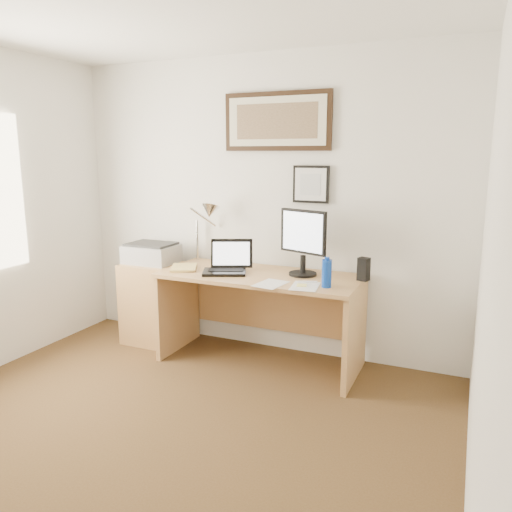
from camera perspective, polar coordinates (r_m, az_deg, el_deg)
The scene contains 19 objects.
floor at distance 3.06m, azimuth -15.62°, elevation -22.42°, with size 4.00×4.00×0.00m, color #4A321A.
wall_back at distance 4.29m, azimuth 0.58°, elevation 5.69°, with size 3.50×0.02×2.50m, color white.
wall_right at distance 1.97m, azimuth 25.21°, elevation -2.47°, with size 0.02×4.00×2.50m, color white.
side_cabinet at distance 4.64m, azimuth -11.60°, elevation -5.27°, with size 0.50×0.40×0.73m, color #AC7C48.
water_bottle at distance 3.61m, azimuth 8.08°, elevation -2.01°, with size 0.07×0.07×0.20m, color #0C38A7.
bottle_cap at distance 3.58m, azimuth 8.13°, elevation -0.28°, with size 0.04×0.04×0.02m, color #0C38A7.
speaker at distance 3.85m, azimuth 12.20°, elevation -1.48°, with size 0.08×0.07×0.18m, color black.
paper_sheet_a at distance 3.68m, azimuth 1.68°, elevation -3.20°, with size 0.19×0.27×0.00m, color white.
paper_sheet_b at distance 3.63m, azimuth 5.61°, elevation -3.45°, with size 0.19×0.28×0.00m, color white.
sticky_pad at distance 3.64m, azimuth 5.25°, elevation -3.35°, with size 0.07×0.07×0.01m, color #FFF678.
marker_pen at distance 3.73m, azimuth 5.95°, elevation -2.95°, with size 0.02×0.02×0.14m, color white.
book at distance 4.21m, azimuth -9.63°, elevation -1.34°, with size 0.21×0.28×0.02m, color #DEBF68.
desk at distance 4.12m, azimuth 0.92°, elevation -5.01°, with size 1.60×0.70×0.75m.
laptop at distance 4.04m, azimuth -3.32°, elevation -1.06°, with size 0.41×0.42×0.26m.
lcd_monitor at distance 3.90m, azimuth 5.40°, elevation 1.93°, with size 0.41×0.22×0.52m.
printer at distance 4.57m, azimuth -11.85°, elevation 0.34°, with size 0.44×0.34×0.18m.
desk_lamp at distance 4.31m, azimuth -5.44°, elevation 4.82°, with size 0.29×0.27×0.53m.
picture_large at distance 4.19m, azimuth 2.40°, elevation 15.13°, with size 0.92×0.04×0.47m.
picture_small at distance 4.09m, azimuth 6.30°, elevation 8.15°, with size 0.30×0.03×0.30m.
Camera 1 is at (1.68, -1.92, 1.69)m, focal length 35.00 mm.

